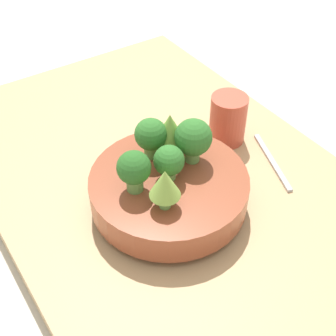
% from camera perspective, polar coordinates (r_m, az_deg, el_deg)
% --- Properties ---
extents(ground_plane, '(6.00, 6.00, 0.00)m').
position_cam_1_polar(ground_plane, '(0.88, 2.21, -5.36)').
color(ground_plane, beige).
extents(table, '(1.10, 0.62, 0.04)m').
position_cam_1_polar(table, '(0.87, 2.25, -4.43)').
color(table, tan).
rests_on(table, ground_plane).
extents(bowl, '(0.27, 0.27, 0.07)m').
position_cam_1_polar(bowl, '(0.81, 0.00, -2.52)').
color(bowl, brown).
rests_on(bowl, table).
extents(romanesco_piece_near, '(0.06, 0.06, 0.08)m').
position_cam_1_polar(romanesco_piece_near, '(0.81, 0.47, 4.76)').
color(romanesco_piece_near, '#6BA34C').
rests_on(romanesco_piece_near, bowl).
extents(broccoli_floret_back, '(0.06, 0.06, 0.08)m').
position_cam_1_polar(broccoli_floret_back, '(0.74, -4.17, -0.16)').
color(broccoli_floret_back, '#609347').
rests_on(broccoli_floret_back, bowl).
extents(broccoli_floret_center, '(0.05, 0.05, 0.06)m').
position_cam_1_polar(broccoli_floret_center, '(0.77, 0.00, 0.93)').
color(broccoli_floret_center, '#6BA34C').
rests_on(broccoli_floret_center, bowl).
extents(broccoli_floret_right, '(0.06, 0.06, 0.08)m').
position_cam_1_polar(broccoli_floret_right, '(0.80, -2.10, 3.96)').
color(broccoli_floret_right, '#609347').
rests_on(broccoli_floret_right, bowl).
extents(broccoli_floret_front, '(0.07, 0.07, 0.08)m').
position_cam_1_polar(broccoli_floret_front, '(0.79, 3.09, 3.63)').
color(broccoli_floret_front, '#609347').
rests_on(broccoli_floret_front, bowl).
extents(romanesco_piece_far, '(0.05, 0.05, 0.08)m').
position_cam_1_polar(romanesco_piece_far, '(0.71, -0.38, -2.01)').
color(romanesco_piece_far, '#6BA34C').
rests_on(romanesco_piece_far, bowl).
extents(cup, '(0.07, 0.07, 0.10)m').
position_cam_1_polar(cup, '(0.95, 7.31, 5.95)').
color(cup, '#C64C38').
rests_on(cup, table).
extents(fork, '(0.16, 0.07, 0.01)m').
position_cam_1_polar(fork, '(0.94, 12.58, 0.79)').
color(fork, '#B2B2B7').
rests_on(fork, table).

